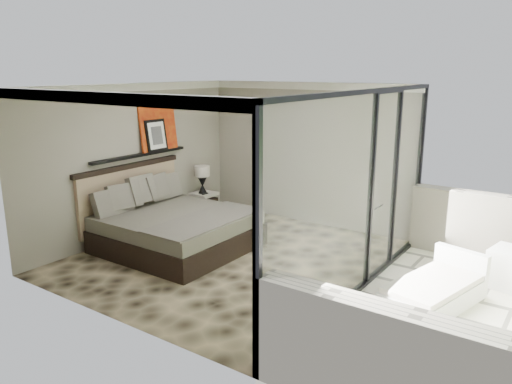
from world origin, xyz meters
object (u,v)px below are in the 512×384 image
Objects in this scene: nightstand at (204,206)px; ottoman at (512,269)px; bed at (173,226)px; table_lamp at (202,176)px; lounger at (435,290)px.

nightstand is 0.82× the size of ottoman.
bed reaches higher than table_lamp.
nightstand is at bearing 114.20° from bed.
table_lamp is 5.37m from lounger.
table_lamp is 1.04× the size of ottoman.
lounger is (-0.74, -1.16, -0.09)m from ottoman.
bed is 5.13× the size of nightstand.
lounger is at bearing 8.86° from nightstand.
bed reaches higher than lounger.
bed is 4.21× the size of ottoman.
table_lamp reaches higher than ottoman.
lounger is (5.17, -1.32, -0.04)m from nightstand.
ottoman is at bearing 17.12° from bed.
table_lamp reaches higher than nightstand.
lounger reaches higher than nightstand.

